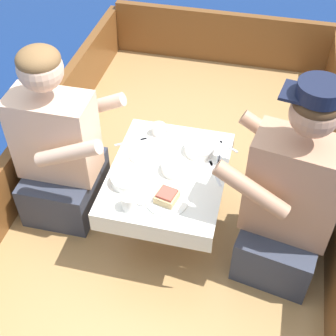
% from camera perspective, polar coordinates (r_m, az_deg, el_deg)
% --- Properties ---
extents(ground_plane, '(60.00, 60.00, 0.00)m').
position_cam_1_polar(ground_plane, '(2.75, -0.25, -11.44)').
color(ground_plane, navy).
extents(boat_deck, '(1.76, 3.62, 0.29)m').
position_cam_1_polar(boat_deck, '(2.63, -0.26, -9.68)').
color(boat_deck, '#A87F4C').
rests_on(boat_deck, ground_plane).
extents(gunwale_port, '(0.06, 3.62, 0.35)m').
position_cam_1_polar(gunwale_port, '(2.65, -18.47, -1.66)').
color(gunwale_port, brown).
rests_on(gunwale_port, boat_deck).
extents(bow_coaming, '(1.64, 0.06, 0.40)m').
position_cam_1_polar(bow_coaming, '(3.76, 6.36, 15.56)').
color(bow_coaming, brown).
rests_on(bow_coaming, boat_deck).
extents(cockpit_table, '(0.55, 0.70, 0.41)m').
position_cam_1_polar(cockpit_table, '(2.28, 0.00, -1.26)').
color(cockpit_table, '#B2B2B7').
rests_on(cockpit_table, boat_deck).
extents(person_port, '(0.52, 0.44, 0.98)m').
position_cam_1_polar(person_port, '(2.44, -13.16, 2.12)').
color(person_port, '#333847').
rests_on(person_port, boat_deck).
extents(person_starboard, '(0.57, 0.52, 1.04)m').
position_cam_1_polar(person_starboard, '(2.17, 14.54, -4.05)').
color(person_starboard, '#333847').
rests_on(person_starboard, boat_deck).
extents(plate_sandwich, '(0.20, 0.20, 0.01)m').
position_cam_1_polar(plate_sandwich, '(2.11, -0.13, -3.97)').
color(plate_sandwich, white).
rests_on(plate_sandwich, cockpit_table).
extents(plate_bread, '(0.16, 0.16, 0.01)m').
position_cam_1_polar(plate_bread, '(2.33, -2.86, 1.66)').
color(plate_bread, white).
rests_on(plate_bread, cockpit_table).
extents(sandwich, '(0.11, 0.11, 0.05)m').
position_cam_1_polar(sandwich, '(2.09, -0.13, -3.47)').
color(sandwich, tan).
rests_on(sandwich, plate_sandwich).
extents(bowl_port_near, '(0.13, 0.13, 0.04)m').
position_cam_1_polar(bowl_port_near, '(2.24, 0.92, 0.08)').
color(bowl_port_near, white).
rests_on(bowl_port_near, cockpit_table).
extents(bowl_starboard_near, '(0.15, 0.15, 0.04)m').
position_cam_1_polar(bowl_starboard_near, '(2.34, 3.87, 2.42)').
color(bowl_starboard_near, white).
rests_on(bowl_starboard_near, cockpit_table).
extents(bowl_center_far, '(0.15, 0.15, 0.04)m').
position_cam_1_polar(bowl_center_far, '(2.19, -5.07, -1.39)').
color(bowl_center_far, white).
rests_on(bowl_center_far, cockpit_table).
extents(coffee_cup_port, '(0.10, 0.07, 0.07)m').
position_cam_1_polar(coffee_cup_port, '(2.07, -4.69, -4.14)').
color(coffee_cup_port, white).
rests_on(coffee_cup_port, cockpit_table).
extents(coffee_cup_starboard, '(0.10, 0.07, 0.06)m').
position_cam_1_polar(coffee_cup_starboard, '(2.44, -1.10, 4.78)').
color(coffee_cup_starboard, white).
rests_on(coffee_cup_starboard, cockpit_table).
extents(utensil_knife_starboard, '(0.01, 0.17, 0.00)m').
position_cam_1_polar(utensil_knife_starboard, '(2.30, 6.21, 0.63)').
color(utensil_knife_starboard, silver).
rests_on(utensil_knife_starboard, cockpit_table).
extents(utensil_fork_starboard, '(0.09, 0.16, 0.00)m').
position_cam_1_polar(utensil_fork_starboard, '(2.26, 5.63, -0.34)').
color(utensil_fork_starboard, silver).
rests_on(utensil_fork_starboard, cockpit_table).
extents(utensil_fork_port, '(0.16, 0.10, 0.00)m').
position_cam_1_polar(utensil_fork_port, '(2.41, -4.14, 3.28)').
color(utensil_fork_port, silver).
rests_on(utensil_fork_port, cockpit_table).
extents(utensil_spoon_center, '(0.14, 0.11, 0.01)m').
position_cam_1_polar(utensil_spoon_center, '(2.41, 1.68, 3.44)').
color(utensil_spoon_center, silver).
rests_on(utensil_spoon_center, cockpit_table).
extents(utensil_knife_port, '(0.02, 0.17, 0.00)m').
position_cam_1_polar(utensil_knife_port, '(2.36, 6.31, 2.05)').
color(utensil_knife_port, silver).
rests_on(utensil_knife_port, cockpit_table).
extents(utensil_spoon_starboard, '(0.15, 0.10, 0.01)m').
position_cam_1_polar(utensil_spoon_starboard, '(2.42, 6.40, 3.21)').
color(utensil_spoon_starboard, silver).
rests_on(utensil_spoon_starboard, cockpit_table).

